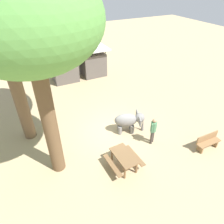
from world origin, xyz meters
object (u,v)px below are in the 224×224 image
object	(u,v)px
picnic_table_near	(124,158)
market_stall_green	(64,68)
shade_tree_secondary	(28,24)
market_stall_white	(93,63)
elephant	(129,121)
person_handler	(153,129)
wooden_bench	(208,141)

from	to	relation	value
picnic_table_near	market_stall_green	distance (m)	10.69
shade_tree_secondary	market_stall_green	world-z (taller)	shade_tree_secondary
shade_tree_secondary	market_stall_white	distance (m)	12.12
shade_tree_secondary	market_stall_white	xyz separation A→B (m)	(5.61, 9.30, -5.38)
elephant	market_stall_green	bearing A→B (deg)	119.67
person_handler	shade_tree_secondary	size ratio (longest dim) A/B	0.19
picnic_table_near	market_stall_green	bearing A→B (deg)	176.37
elephant	shade_tree_secondary	size ratio (longest dim) A/B	0.21
elephant	market_stall_white	world-z (taller)	market_stall_white
elephant	market_stall_white	xyz separation A→B (m)	(1.22, 8.48, 0.35)
shade_tree_secondary	market_stall_green	bearing A→B (deg)	72.06
wooden_bench	market_stall_white	distance (m)	11.71
shade_tree_secondary	wooden_bench	size ratio (longest dim) A/B	5.93
picnic_table_near	market_stall_white	bearing A→B (deg)	162.74
person_handler	market_stall_white	distance (m)	9.91
elephant	shade_tree_secondary	distance (m)	7.27
person_handler	shade_tree_secondary	xyz separation A→B (m)	(-5.04, 0.59, 5.58)
wooden_bench	market_stall_green	bearing A→B (deg)	-67.99
market_stall_green	elephant	bearing A→B (deg)	-80.75
person_handler	picnic_table_near	world-z (taller)	person_handler
elephant	picnic_table_near	distance (m)	2.71
person_handler	picnic_table_near	xyz separation A→B (m)	(-2.22, -0.79, -0.36)
wooden_bench	market_stall_green	world-z (taller)	market_stall_green
shade_tree_secondary	market_stall_green	distance (m)	11.16
market_stall_white	shade_tree_secondary	bearing A→B (deg)	-121.10
elephant	person_handler	xyz separation A→B (m)	(0.65, -1.41, 0.16)
person_handler	market_stall_white	world-z (taller)	market_stall_white
person_handler	market_stall_white	xyz separation A→B (m)	(0.57, 9.89, 0.19)
wooden_bench	elephant	bearing A→B (deg)	-44.36
shade_tree_secondary	picnic_table_near	xyz separation A→B (m)	(2.82, -1.38, -5.94)
person_handler	elephant	bearing A→B (deg)	-4.43
person_handler	market_stall_green	distance (m)	10.10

